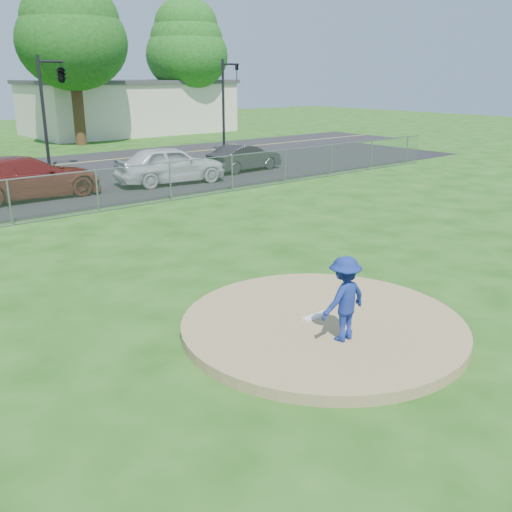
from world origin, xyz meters
The scene contains 14 objects.
ground centered at (0.00, 10.00, 0.00)m, with size 120.00×120.00×0.00m, color #194910.
pitchers_mound centered at (0.00, 0.00, 0.10)m, with size 5.40×5.40×0.20m, color #937A50.
pitching_rubber centered at (0.00, 0.20, 0.22)m, with size 0.60×0.15×0.04m, color white.
chain_link_fence centered at (0.00, 12.00, 0.75)m, with size 40.00×0.06×1.50m, color gray.
parking_lot centered at (0.00, 16.50, 0.01)m, with size 50.00×8.00×0.01m, color black.
commercial_building centered at (16.00, 38.00, 2.16)m, with size 16.40×9.40×4.30m.
tree_right centered at (9.00, 32.00, 7.65)m, with size 7.28×7.28×11.63m.
tree_far_right centered at (20.00, 35.00, 7.06)m, with size 6.72×6.72×10.74m.
traffic_signal_center centered at (3.97, 22.00, 4.61)m, with size 1.42×2.48×5.60m.
traffic_signal_right centered at (14.24, 22.00, 3.36)m, with size 1.28×0.20×5.60m.
pitcher centered at (-0.31, -0.78, 0.96)m, with size 0.99×0.57×1.53m, color navy.
parked_car_darkred centered at (-0.11, 15.95, 0.84)m, with size 2.33×5.74×1.66m, color maroon.
parked_car_pearl centered at (5.99, 15.23, 0.85)m, with size 1.97×4.90×1.67m, color silver.
parked_car_charcoal centered at (10.79, 15.91, 0.67)m, with size 1.40×4.01×1.32m, color black.
Camera 1 is at (-7.36, -6.87, 4.66)m, focal length 40.00 mm.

